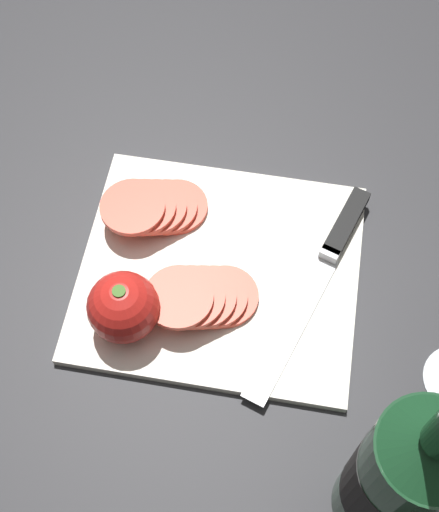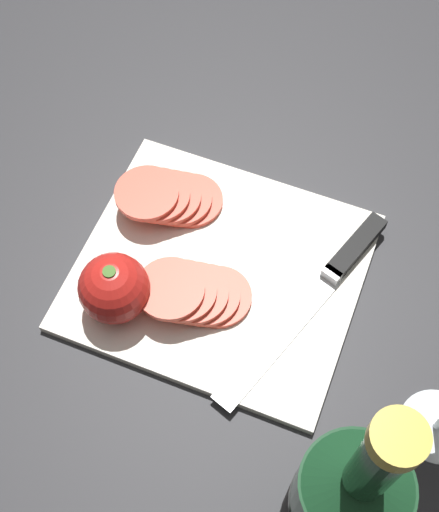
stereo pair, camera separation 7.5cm
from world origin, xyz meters
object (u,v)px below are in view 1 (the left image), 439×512
whole_tomato (123,307)px  tomato_slice_stack_far (155,207)px  knife (332,250)px  tomato_slice_stack_near (202,297)px  wine_bottle (402,477)px

whole_tomato → tomato_slice_stack_far: bearing=89.4°
knife → tomato_slice_stack_far: (-0.20, 0.01, 0.01)m
knife → tomato_slice_stack_far: tomato_slice_stack_far is taller
whole_tomato → tomato_slice_stack_near: (0.07, 0.03, -0.02)m
knife → tomato_slice_stack_near: tomato_slice_stack_near is taller
whole_tomato → tomato_slice_stack_near: 0.08m
wine_bottle → tomato_slice_stack_near: wine_bottle is taller
whole_tomato → tomato_slice_stack_far: whole_tomato is taller
wine_bottle → knife: wine_bottle is taller
tomato_slice_stack_near → tomato_slice_stack_far: same height
whole_tomato → knife: whole_tomato is taller
wine_bottle → whole_tomato: 0.31m
wine_bottle → tomato_slice_stack_near: 0.28m
wine_bottle → knife: size_ratio=1.25×
whole_tomato → tomato_slice_stack_near: whole_tomato is taller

